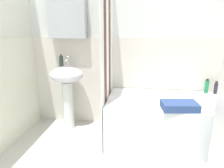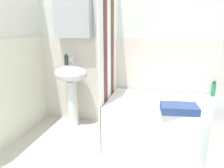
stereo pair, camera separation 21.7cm
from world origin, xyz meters
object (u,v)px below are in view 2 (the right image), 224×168
object	(u,v)px
sink	(71,83)
shampoo_bottle	(223,91)
towel_folded	(179,108)
soap_dispenser	(66,60)
bathtub	(180,125)
body_wash_bottle	(213,89)

from	to	relation	value
sink	shampoo_bottle	xyz separation A→B (m)	(1.86, 0.11, -0.01)
sink	towel_folded	bearing A→B (deg)	-19.10
shampoo_bottle	towel_folded	distance (m)	0.78
sink	soap_dispenser	distance (m)	0.31
towel_folded	sink	bearing A→B (deg)	160.90
soap_dispenser	towel_folded	size ratio (longest dim) A/B	0.44
soap_dispenser	sink	bearing A→B (deg)	-38.72
bathtub	body_wash_bottle	size ratio (longest dim) A/B	8.96
bathtub	body_wash_bottle	xyz separation A→B (m)	(0.37, 0.32, 0.35)
sink	soap_dispenser	size ratio (longest dim) A/B	5.44
sink	soap_dispenser	world-z (taller)	soap_dispenser
shampoo_bottle	body_wash_bottle	world-z (taller)	body_wash_bottle
body_wash_bottle	soap_dispenser	bearing A→B (deg)	-178.11
body_wash_bottle	sink	bearing A→B (deg)	-175.81
sink	soap_dispenser	bearing A→B (deg)	141.28
shampoo_bottle	towel_folded	world-z (taller)	shampoo_bottle
shampoo_bottle	bathtub	bearing A→B (deg)	-148.03
shampoo_bottle	body_wash_bottle	xyz separation A→B (m)	(-0.10, 0.02, 0.01)
sink	towel_folded	size ratio (longest dim) A/B	2.39
sink	towel_folded	distance (m)	1.41
body_wash_bottle	towel_folded	xyz separation A→B (m)	(-0.42, -0.59, -0.05)
soap_dispenser	body_wash_bottle	xyz separation A→B (m)	(1.84, 0.06, -0.29)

